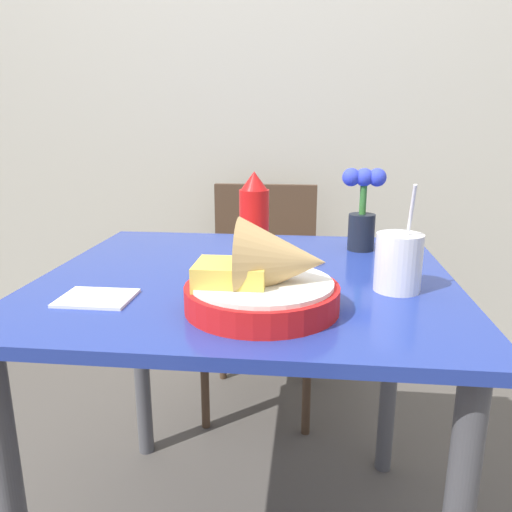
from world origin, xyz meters
TOP-DOWN VIEW (x-y plane):
  - wall_window at (0.00, 1.07)m, footprint 7.00×0.06m
  - dining_table at (0.00, 0.00)m, footprint 0.90×0.82m
  - chair_far_window at (-0.04, 0.78)m, footprint 0.40×0.40m
  - food_basket at (0.07, -0.21)m, footprint 0.28×0.28m
  - ketchup_bottle at (0.02, 0.00)m, footprint 0.06×0.06m
  - drink_cup at (0.31, -0.08)m, footprint 0.09×0.09m
  - flower_vase at (0.27, 0.25)m, footprint 0.11×0.07m
  - napkin at (-0.27, -0.19)m, footprint 0.14×0.11m

SIDE VIEW (x-z plane):
  - chair_far_window at x=-0.04m, z-range 0.09..0.93m
  - dining_table at x=0.00m, z-range 0.25..1.00m
  - napkin at x=-0.27m, z-range 0.74..0.75m
  - drink_cup at x=0.31m, z-range 0.69..0.91m
  - food_basket at x=0.07m, z-range 0.72..0.88m
  - flower_vase at x=0.27m, z-range 0.74..0.96m
  - ketchup_bottle at x=0.02m, z-range 0.74..0.97m
  - wall_window at x=0.00m, z-range 0.00..2.60m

